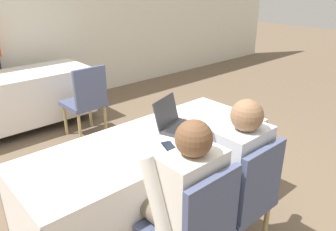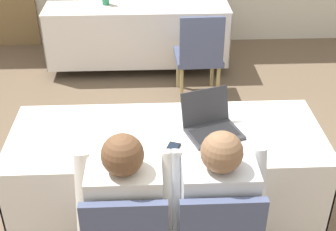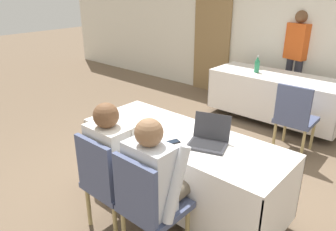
{
  "view_description": "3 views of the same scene",
  "coord_description": "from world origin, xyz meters",
  "px_view_note": "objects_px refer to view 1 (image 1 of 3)",
  "views": [
    {
      "loc": [
        -1.32,
        -1.67,
        1.81
      ],
      "look_at": [
        0.0,
        -0.19,
        0.97
      ],
      "focal_mm": 35.0,
      "sensor_mm": 36.0,
      "label": 1
    },
    {
      "loc": [
        -0.1,
        -2.36,
        2.33
      ],
      "look_at": [
        0.0,
        -0.19,
        0.97
      ],
      "focal_mm": 50.0,
      "sensor_mm": 36.0,
      "label": 2
    },
    {
      "loc": [
        1.64,
        -2.06,
        1.99
      ],
      "look_at": [
        0.0,
        -0.19,
        0.97
      ],
      "focal_mm": 35.0,
      "sensor_mm": 36.0,
      "label": 3
    }
  ],
  "objects_px": {
    "chair_near_right": "(242,196)",
    "person_white_shirt": "(232,168)",
    "cell_phone": "(169,146)",
    "person_checkered_shirt": "(182,197)",
    "chair_far_spare": "(86,99)",
    "chair_near_left": "(194,228)",
    "laptop": "(177,123)"
  },
  "relations": [
    {
      "from": "chair_near_right",
      "to": "person_white_shirt",
      "type": "xyz_separation_m",
      "value": [
        -0.0,
        0.1,
        0.16
      ]
    },
    {
      "from": "cell_phone",
      "to": "person_checkered_shirt",
      "type": "relative_size",
      "value": 0.14
    },
    {
      "from": "chair_far_spare",
      "to": "cell_phone",
      "type": "bearing_deg",
      "value": 77.39
    },
    {
      "from": "cell_phone",
      "to": "chair_near_right",
      "type": "relative_size",
      "value": 0.18
    },
    {
      "from": "chair_far_spare",
      "to": "person_white_shirt",
      "type": "distance_m",
      "value": 2.27
    },
    {
      "from": "cell_phone",
      "to": "chair_far_spare",
      "type": "relative_size",
      "value": 0.18
    },
    {
      "from": "chair_near_left",
      "to": "person_checkered_shirt",
      "type": "height_order",
      "value": "person_checkered_shirt"
    },
    {
      "from": "cell_phone",
      "to": "person_white_shirt",
      "type": "bearing_deg",
      "value": -42.2
    },
    {
      "from": "laptop",
      "to": "chair_near_left",
      "type": "relative_size",
      "value": 0.44
    },
    {
      "from": "person_checkered_shirt",
      "to": "person_white_shirt",
      "type": "xyz_separation_m",
      "value": [
        0.46,
        0.0,
        0.0
      ]
    },
    {
      "from": "chair_near_left",
      "to": "person_checkered_shirt",
      "type": "bearing_deg",
      "value": -90.0
    },
    {
      "from": "chair_far_spare",
      "to": "person_white_shirt",
      "type": "height_order",
      "value": "person_white_shirt"
    },
    {
      "from": "chair_near_right",
      "to": "cell_phone",
      "type": "bearing_deg",
      "value": -67.61
    },
    {
      "from": "cell_phone",
      "to": "chair_near_left",
      "type": "distance_m",
      "value": 0.6
    },
    {
      "from": "laptop",
      "to": "person_checkered_shirt",
      "type": "xyz_separation_m",
      "value": [
        -0.5,
        -0.58,
        -0.12
      ]
    },
    {
      "from": "chair_near_left",
      "to": "person_checkered_shirt",
      "type": "xyz_separation_m",
      "value": [
        0.0,
        0.1,
        0.16
      ]
    },
    {
      "from": "chair_near_left",
      "to": "cell_phone",
      "type": "bearing_deg",
      "value": -116.9
    },
    {
      "from": "laptop",
      "to": "chair_near_right",
      "type": "distance_m",
      "value": 0.74
    },
    {
      "from": "chair_near_left",
      "to": "person_checkered_shirt",
      "type": "relative_size",
      "value": 0.77
    },
    {
      "from": "cell_phone",
      "to": "laptop",
      "type": "bearing_deg",
      "value": 56.84
    },
    {
      "from": "laptop",
      "to": "person_white_shirt",
      "type": "height_order",
      "value": "person_white_shirt"
    },
    {
      "from": "cell_phone",
      "to": "person_white_shirt",
      "type": "xyz_separation_m",
      "value": [
        0.2,
        -0.39,
        -0.08
      ]
    },
    {
      "from": "cell_phone",
      "to": "chair_far_spare",
      "type": "height_order",
      "value": "chair_far_spare"
    },
    {
      "from": "laptop",
      "to": "person_white_shirt",
      "type": "relative_size",
      "value": 0.34
    },
    {
      "from": "chair_near_left",
      "to": "chair_near_right",
      "type": "bearing_deg",
      "value": -180.0
    },
    {
      "from": "person_white_shirt",
      "to": "chair_far_spare",
      "type": "bearing_deg",
      "value": -93.88
    },
    {
      "from": "chair_near_left",
      "to": "person_checkered_shirt",
      "type": "distance_m",
      "value": 0.19
    },
    {
      "from": "chair_near_right",
      "to": "chair_far_spare",
      "type": "xyz_separation_m",
      "value": [
        0.15,
        2.36,
        0.0
      ]
    },
    {
      "from": "laptop",
      "to": "chair_far_spare",
      "type": "height_order",
      "value": "laptop"
    },
    {
      "from": "laptop",
      "to": "chair_near_right",
      "type": "xyz_separation_m",
      "value": [
        -0.05,
        -0.68,
        -0.28
      ]
    },
    {
      "from": "laptop",
      "to": "person_white_shirt",
      "type": "bearing_deg",
      "value": -113.76
    },
    {
      "from": "cell_phone",
      "to": "chair_far_spare",
      "type": "bearing_deg",
      "value": 99.48
    }
  ]
}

